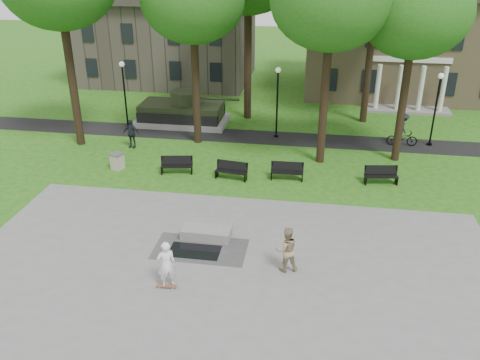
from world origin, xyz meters
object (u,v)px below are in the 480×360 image
object	(u,v)px
friend_watching	(286,250)
trash_bin	(117,161)
concrete_block	(206,233)
park_bench_0	(177,164)
cyclist	(403,133)
skateboarder	(166,264)

from	to	relation	value
friend_watching	trash_bin	xyz separation A→B (m)	(-10.43, 8.49, -0.50)
concrete_block	park_bench_0	bearing A→B (deg)	115.67
friend_watching	park_bench_0	distance (m)	10.91
cyclist	skateboarder	bearing A→B (deg)	146.46
concrete_block	park_bench_0	xyz separation A→B (m)	(-3.15, 6.54, 0.28)
friend_watching	cyclist	xyz separation A→B (m)	(6.36, 14.91, -0.11)
cyclist	concrete_block	bearing A→B (deg)	141.55
skateboarder	cyclist	size ratio (longest dim) A/B	0.91
concrete_block	cyclist	bearing A→B (deg)	52.19
concrete_block	skateboarder	xyz separation A→B (m)	(-0.72, -3.69, 0.76)
concrete_block	trash_bin	size ratio (longest dim) A/B	2.29
trash_bin	cyclist	bearing A→B (deg)	20.90
concrete_block	cyclist	size ratio (longest dim) A/B	1.02
concrete_block	trash_bin	xyz separation A→B (m)	(-6.73, 6.55, 0.24)
skateboarder	friend_watching	xyz separation A→B (m)	(4.42, 1.75, -0.02)
park_bench_0	trash_bin	distance (m)	3.58
skateboarder	friend_watching	size ratio (longest dim) A/B	1.02
concrete_block	friend_watching	xyz separation A→B (m)	(3.70, -1.94, 0.74)
skateboarder	park_bench_0	xyz separation A→B (m)	(-2.43, 10.24, -0.48)
skateboarder	park_bench_0	world-z (taller)	skateboarder
friend_watching	park_bench_0	xyz separation A→B (m)	(-6.85, 8.48, -0.46)
concrete_block	trash_bin	world-z (taller)	trash_bin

